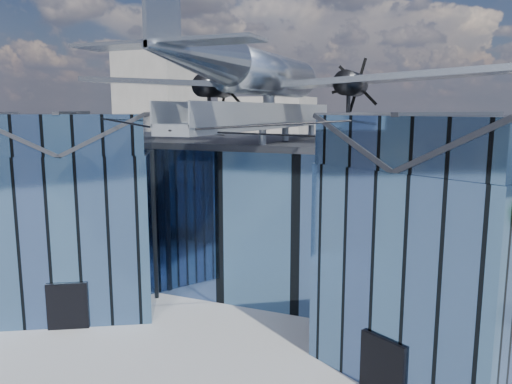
% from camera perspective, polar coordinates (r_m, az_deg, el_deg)
% --- Properties ---
extents(ground_plane, '(120.00, 120.00, 0.00)m').
position_cam_1_polar(ground_plane, '(29.34, -1.57, -14.62)').
color(ground_plane, gray).
extents(museum, '(32.88, 24.50, 17.60)m').
position_cam_1_polar(museum, '(32.81, 2.59, -1.86)').
color(museum, '#466690').
rests_on(museum, ground).
extents(bg_towers, '(77.00, 24.50, 26.00)m').
position_cam_1_polar(bg_towers, '(75.52, 15.62, 7.59)').
color(bg_towers, gray).
rests_on(bg_towers, ground).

